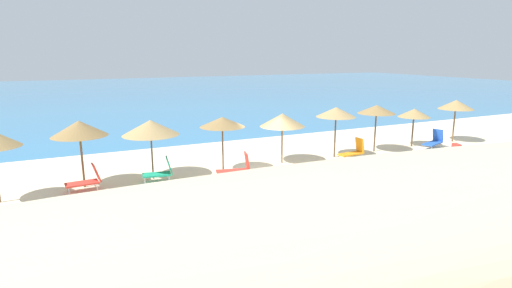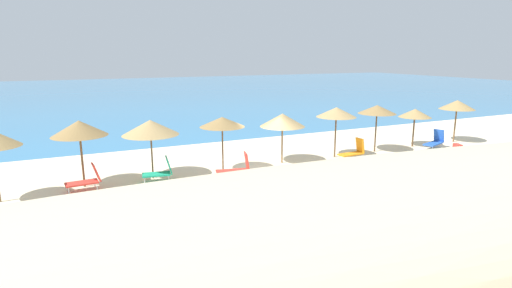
{
  "view_description": "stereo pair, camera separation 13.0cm",
  "coord_description": "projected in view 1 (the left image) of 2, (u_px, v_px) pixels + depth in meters",
  "views": [
    {
      "loc": [
        -8.82,
        -17.07,
        5.71
      ],
      "look_at": [
        0.01,
        1.46,
        1.15
      ],
      "focal_mm": 28.53,
      "sensor_mm": 36.0,
      "label": 1
    },
    {
      "loc": [
        -8.7,
        -17.13,
        5.71
      ],
      "look_at": [
        0.01,
        1.46,
        1.15
      ],
      "focal_mm": 28.53,
      "sensor_mm": 36.0,
      "label": 2
    }
  ],
  "objects": [
    {
      "name": "ground_plane",
      "position": [
        269.0,
        173.0,
        19.99
      ],
      "size": [
        160.0,
        160.0,
        0.0
      ],
      "primitive_type": "plane",
      "color": "beige"
    },
    {
      "name": "sea_water",
      "position": [
        128.0,
        93.0,
        60.47
      ],
      "size": [
        160.0,
        76.3,
        0.01
      ],
      "primitive_type": "cube",
      "color": "teal",
      "rests_on": "ground_plane"
    },
    {
      "name": "dune_ridge",
      "position": [
        467.0,
        213.0,
        10.76
      ],
      "size": [
        40.27,
        10.48,
        3.17
      ],
      "primitive_type": "ellipsoid",
      "rotation": [
        0.0,
        0.0,
        -0.1
      ],
      "color": "beige",
      "rests_on": "ground_plane"
    },
    {
      "name": "beach_umbrella_2",
      "position": [
        79.0,
        129.0,
        17.29
      ],
      "size": [
        2.33,
        2.33,
        2.95
      ],
      "color": "brown",
      "rests_on": "ground_plane"
    },
    {
      "name": "beach_umbrella_3",
      "position": [
        150.0,
        128.0,
        18.54
      ],
      "size": [
        2.58,
        2.58,
        2.77
      ],
      "color": "brown",
      "rests_on": "ground_plane"
    },
    {
      "name": "beach_umbrella_4",
      "position": [
        222.0,
        122.0,
        19.58
      ],
      "size": [
        2.19,
        2.19,
        2.75
      ],
      "color": "brown",
      "rests_on": "ground_plane"
    },
    {
      "name": "beach_umbrella_5",
      "position": [
        282.0,
        120.0,
        21.32
      ],
      "size": [
        2.38,
        2.38,
        2.66
      ],
      "color": "brown",
      "rests_on": "ground_plane"
    },
    {
      "name": "beach_umbrella_6",
      "position": [
        336.0,
        112.0,
        22.47
      ],
      "size": [
        2.21,
        2.21,
        2.83
      ],
      "color": "brown",
      "rests_on": "ground_plane"
    },
    {
      "name": "beach_umbrella_7",
      "position": [
        377.0,
        109.0,
        23.82
      ],
      "size": [
        2.2,
        2.2,
        2.79
      ],
      "color": "brown",
      "rests_on": "ground_plane"
    },
    {
      "name": "beach_umbrella_8",
      "position": [
        414.0,
        113.0,
        25.25
      ],
      "size": [
        1.98,
        1.98,
        2.39
      ],
      "color": "brown",
      "rests_on": "ground_plane"
    },
    {
      "name": "beach_umbrella_9",
      "position": [
        456.0,
        105.0,
        26.55
      ],
      "size": [
        2.22,
        2.22,
        2.77
      ],
      "color": "brown",
      "rests_on": "ground_plane"
    },
    {
      "name": "lounge_chair_0",
      "position": [
        87.0,
        180.0,
        17.3
      ],
      "size": [
        1.47,
        0.77,
        1.12
      ],
      "rotation": [
        0.0,
        0.0,
        1.66
      ],
      "color": "red",
      "rests_on": "ground_plane"
    },
    {
      "name": "lounge_chair_1",
      "position": [
        161.0,
        171.0,
        18.49
      ],
      "size": [
        1.42,
        0.86,
        1.14
      ],
      "rotation": [
        0.0,
        0.0,
        1.41
      ],
      "color": "#199972",
      "rests_on": "ground_plane"
    },
    {
      "name": "lounge_chair_2",
      "position": [
        237.0,
        168.0,
        19.1
      ],
      "size": [
        1.66,
        0.98,
        1.19
      ],
      "rotation": [
        0.0,
        0.0,
        1.34
      ],
      "color": "red",
      "rests_on": "ground_plane"
    },
    {
      "name": "lounge_chair_3",
      "position": [
        353.0,
        151.0,
        22.52
      ],
      "size": [
        1.51,
        0.67,
        1.15
      ],
      "rotation": [
        0.0,
        0.0,
        1.63
      ],
      "color": "orange",
      "rests_on": "ground_plane"
    },
    {
      "name": "lounge_chair_4",
      "position": [
        434.0,
        141.0,
        25.07
      ],
      "size": [
        1.77,
        1.11,
        1.14
      ],
      "rotation": [
        0.0,
        0.0,
        1.89
      ],
      "color": "blue",
      "rests_on": "ground_plane"
    },
    {
      "name": "beach_ball",
      "position": [
        483.0,
        153.0,
        23.27
      ],
      "size": [
        0.33,
        0.33,
        0.33
      ],
      "primitive_type": "sphere",
      "color": "green",
      "rests_on": "ground_plane"
    },
    {
      "name": "cooler_box",
      "position": [
        457.0,
        146.0,
        25.03
      ],
      "size": [
        0.47,
        0.66,
        0.3
      ],
      "primitive_type": "cube",
      "rotation": [
        0.0,
        0.0,
        1.25
      ],
      "color": "red",
      "rests_on": "ground_plane"
    }
  ]
}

